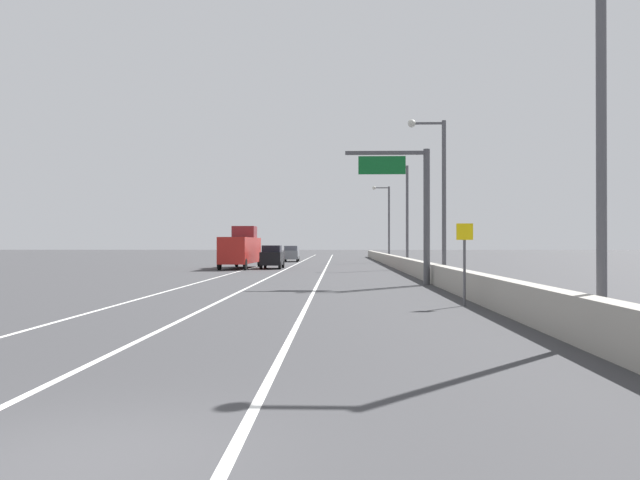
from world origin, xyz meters
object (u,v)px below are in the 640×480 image
Objects in this scene: lamp_post_right_fourth at (387,218)px; car_gray_1 at (291,254)px; lamp_post_right_second at (439,189)px; car_black_2 at (272,257)px; lamp_post_right_third at (404,209)px; car_yellow_0 at (273,253)px; box_truck at (241,249)px; lamp_post_right_near at (589,113)px; overhead_sign_gantry at (413,199)px; speed_advisory_sign at (465,257)px.

lamp_post_right_fourth is 1.96× the size of car_gray_1.
lamp_post_right_second reaches higher than car_black_2.
lamp_post_right_third is 19.71m from lamp_post_right_fourth.
lamp_post_right_third reaches higher than car_yellow_0.
car_yellow_0 is at bearing 138.69° from lamp_post_right_fourth.
lamp_post_right_third is 26.50m from car_gray_1.
lamp_post_right_second is at bearing -60.98° from car_black_2.
box_truck is at bearing -89.31° from car_yellow_0.
lamp_post_right_second reaches higher than car_gray_1.
car_yellow_0 is 30.91m from box_truck.
lamp_post_right_third is at bearing 89.50° from lamp_post_right_second.
lamp_post_right_near is at bearing -89.91° from lamp_post_right_fourth.
box_truck is (-14.83, 2.21, -3.56)m from lamp_post_right_third.
lamp_post_right_near is 0.98× the size of box_truck.
overhead_sign_gantry is at bearing -76.94° from car_gray_1.
box_truck is at bearing 120.37° from overhead_sign_gantry.
car_gray_1 is 22.02m from car_black_2.
lamp_post_right_fourth is 13.11m from car_gray_1.
box_truck is (-14.66, 21.91, -3.56)m from lamp_post_right_second.
lamp_post_right_second and lamp_post_right_fourth have the same top height.
car_yellow_0 is at bearing 114.67° from lamp_post_right_third.
lamp_post_right_second and lamp_post_right_third have the same top height.
lamp_post_right_near is 1.00× the size of lamp_post_right_second.
car_black_2 is at bearing 115.22° from overhead_sign_gantry.
car_gray_1 is at bearing 116.81° from lamp_post_right_third.
lamp_post_right_fourth is 20.75m from car_yellow_0.
car_yellow_0 is 1.09× the size of car_black_2.
lamp_post_right_fourth is 22.31m from car_black_2.
lamp_post_right_second is 39.41m from lamp_post_right_fourth.
lamp_post_right_second is 0.98× the size of box_truck.
car_gray_1 is (3.42, -9.77, 0.00)m from car_yellow_0.
car_black_2 reaches higher than car_yellow_0.
lamp_post_right_near reaches higher than box_truck.
car_black_2 is at bearing -122.83° from lamp_post_right_fourth.
lamp_post_right_second reaches higher than overhead_sign_gantry.
lamp_post_right_fourth reaches higher than speed_advisory_sign.
speed_advisory_sign is at bearing -77.84° from car_yellow_0.
car_gray_1 is (-11.83, 3.62, -4.35)m from lamp_post_right_fourth.
overhead_sign_gantry is 24.11m from car_black_2.
box_truck is at bearing -98.21° from car_gray_1.
lamp_post_right_third is (-0.14, 39.41, 0.00)m from lamp_post_right_near.
lamp_post_right_near is at bearing -79.86° from speed_advisory_sign.
speed_advisory_sign is at bearing -72.23° from car_black_2.
speed_advisory_sign reaches higher than car_gray_1.
speed_advisory_sign reaches higher than car_yellow_0.
car_black_2 is (3.37, -31.79, 0.05)m from car_yellow_0.
car_yellow_0 is (-13.52, 53.34, -3.72)m from overhead_sign_gantry.
overhead_sign_gantry is 1.59× the size of car_gray_1.
lamp_post_right_fourth reaches higher than car_gray_1.
lamp_post_right_near and lamp_post_right_second have the same top height.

